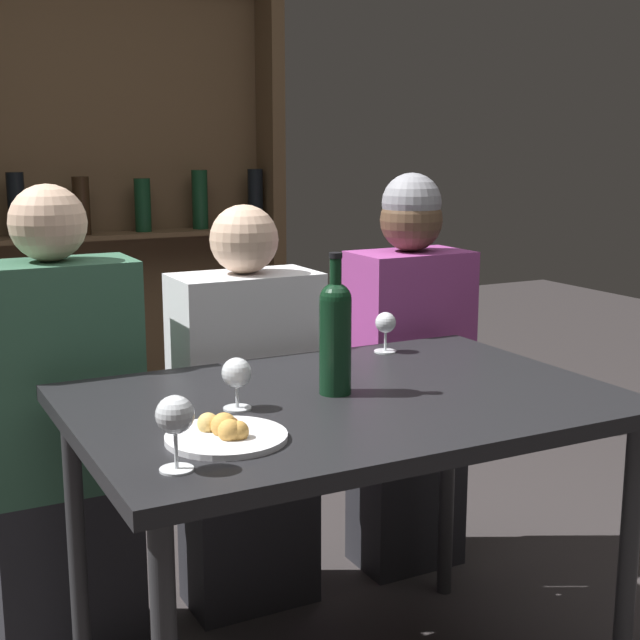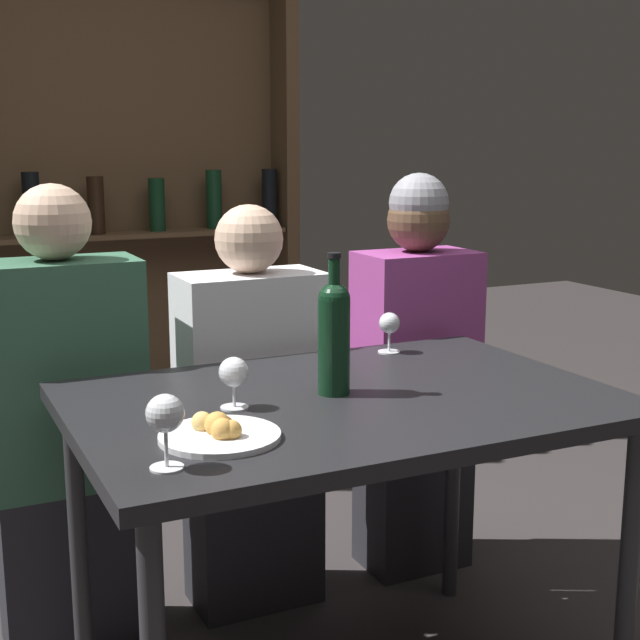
# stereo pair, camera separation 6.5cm
# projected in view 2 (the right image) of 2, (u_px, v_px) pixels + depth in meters

# --- Properties ---
(dining_table) EXTENTS (1.19, 0.81, 0.77)m
(dining_table) POSITION_uv_depth(u_px,v_px,m) (343.00, 427.00, 2.00)
(dining_table) COLOR black
(dining_table) RESTS_ON ground_plane
(wine_rack_wall) EXTENTS (1.49, 0.21, 2.31)m
(wine_rack_wall) POSITION_uv_depth(u_px,v_px,m) (123.00, 180.00, 3.69)
(wine_rack_wall) COLOR #4C3823
(wine_rack_wall) RESTS_ON ground_plane
(wine_bottle) EXTENTS (0.07, 0.07, 0.32)m
(wine_bottle) POSITION_uv_depth(u_px,v_px,m) (334.00, 332.00, 1.97)
(wine_bottle) COLOR black
(wine_bottle) RESTS_ON dining_table
(wine_glass_0) EXTENTS (0.06, 0.06, 0.11)m
(wine_glass_0) POSITION_uv_depth(u_px,v_px,m) (389.00, 325.00, 2.37)
(wine_glass_0) COLOR silver
(wine_glass_0) RESTS_ON dining_table
(wine_glass_1) EXTENTS (0.07, 0.07, 0.13)m
(wine_glass_1) POSITION_uv_depth(u_px,v_px,m) (165.00, 416.00, 1.52)
(wine_glass_1) COLOR silver
(wine_glass_1) RESTS_ON dining_table
(wine_glass_2) EXTENTS (0.06, 0.06, 0.11)m
(wine_glass_2) POSITION_uv_depth(u_px,v_px,m) (234.00, 374.00, 1.87)
(wine_glass_2) COLOR silver
(wine_glass_2) RESTS_ON dining_table
(food_plate_0) EXTENTS (0.23, 0.23, 0.05)m
(food_plate_0) POSITION_uv_depth(u_px,v_px,m) (219.00, 432.00, 1.69)
(food_plate_0) COLOR white
(food_plate_0) RESTS_ON dining_table
(seated_person_left) EXTENTS (0.41, 0.22, 1.23)m
(seated_person_left) POSITION_uv_depth(u_px,v_px,m) (65.00, 437.00, 2.31)
(seated_person_left) COLOR #26262B
(seated_person_left) RESTS_ON ground_plane
(seated_person_center) EXTENTS (0.40, 0.22, 1.16)m
(seated_person_center) POSITION_uv_depth(u_px,v_px,m) (253.00, 423.00, 2.54)
(seated_person_center) COLOR #26262B
(seated_person_center) RESTS_ON ground_plane
(seated_person_right) EXTENTS (0.35, 0.22, 1.24)m
(seated_person_right) POSITION_uv_depth(u_px,v_px,m) (415.00, 381.00, 2.75)
(seated_person_right) COLOR #26262B
(seated_person_right) RESTS_ON ground_plane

